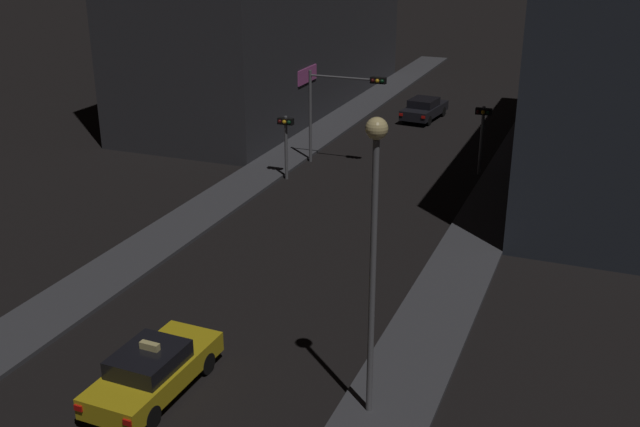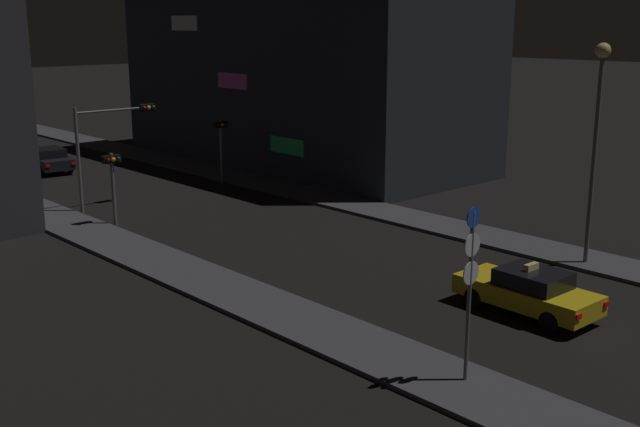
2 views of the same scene
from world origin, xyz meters
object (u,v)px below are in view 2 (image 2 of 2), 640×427
Objects in this scene: far_car at (48,159)px; street_lamp_near_block at (598,114)px; traffic_light_left_kerb at (112,174)px; sign_pole_left at (470,278)px; taxi at (528,291)px; traffic_light_overhead at (109,134)px; traffic_light_right_kerb at (221,138)px.

street_lamp_near_block is at bearing -78.18° from far_car.
far_car is 1.42× the size of traffic_light_left_kerb.
sign_pole_left is at bearing -93.43° from traffic_light_left_kerb.
traffic_light_left_kerb reaches higher than taxi.
street_lamp_near_block is (6.56, -31.37, 4.85)m from far_car.
sign_pole_left reaches higher than far_car.
street_lamp_near_block reaches higher than traffic_light_left_kerb.
traffic_light_right_kerb is at bearing 9.21° from traffic_light_overhead.
sign_pole_left is at bearing -97.62° from far_car.
traffic_light_right_kerb is (7.26, 1.18, -1.06)m from traffic_light_overhead.
street_lamp_near_block reaches higher than traffic_light_overhead.
street_lamp_near_block is (1.07, -21.28, 3.03)m from traffic_light_right_kerb.
sign_pole_left is at bearing -165.08° from street_lamp_near_block.
far_car is at bearing 101.82° from street_lamp_near_block.
traffic_light_overhead is at bearing 112.51° from street_lamp_near_block.
sign_pole_left reaches higher than traffic_light_left_kerb.
street_lamp_near_block is (5.80, 1.27, 4.85)m from taxi.
street_lamp_near_block is at bearing 12.35° from taxi.
taxi is 18.73m from traffic_light_left_kerb.
traffic_light_right_kerb is 21.53m from street_lamp_near_block.
traffic_light_left_kerb is at bearing 102.90° from taxi.
sign_pole_left is (-10.09, -24.26, 0.23)m from traffic_light_right_kerb.
traffic_light_left_kerb is (-3.40, -14.45, 1.62)m from far_car.
traffic_light_left_kerb reaches higher than far_car.
traffic_light_overhead is at bearing -98.92° from far_car.
street_lamp_near_block is (9.97, -16.92, 3.23)m from traffic_light_left_kerb.
traffic_light_overhead is at bearing 62.82° from traffic_light_left_kerb.
street_lamp_near_block is (11.16, 2.97, 2.80)m from sign_pole_left.
taxi is 0.57× the size of street_lamp_near_block.
traffic_light_overhead is at bearing 83.01° from sign_pole_left.
traffic_light_left_kerb is (-4.17, 18.19, 1.62)m from taxi.
far_car is 0.93× the size of traffic_light_overhead.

